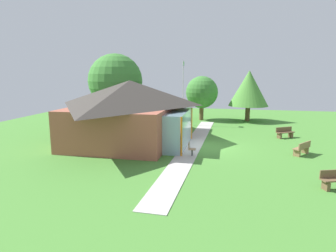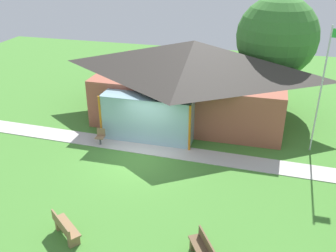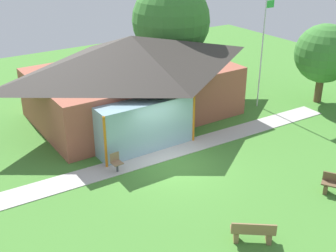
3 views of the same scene
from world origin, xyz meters
name	(u,v)px [view 1 (image 1 of 3)]	position (x,y,z in m)	size (l,w,h in m)	color
ground_plane	(208,147)	(0.00, 0.00, 0.00)	(44.00, 44.00, 0.00)	#478433
pavilion	(132,109)	(1.21, 5.92, 2.33)	(11.60, 8.57, 4.50)	#A35642
footpath	(192,146)	(0.00, 1.11, 0.01)	(20.46, 1.30, 0.03)	#BCB7B2
flagpole	(183,90)	(8.02, 3.09, 3.43)	(0.64, 0.08, 6.26)	silver
bench_front_center	(302,149)	(-0.84, -5.85, 0.40)	(1.45, 1.27, 0.84)	olive
bench_front_right	(285,133)	(4.07, -5.67, 0.40)	(1.16, 1.51, 0.84)	brown
patio_chair_west	(191,149)	(-2.51, 0.89, 0.42)	(0.46, 0.46, 0.86)	#8C6B4C
tree_east_hedge	(202,92)	(11.58, 1.61, 2.98)	(3.43, 3.43, 4.72)	brown
tree_far_east	(249,88)	(11.84, -3.25, 3.46)	(4.10, 4.10, 5.32)	brown
tree_behind_pavilion_right	(115,81)	(5.81, 9.06, 4.29)	(4.97, 4.97, 6.80)	brown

